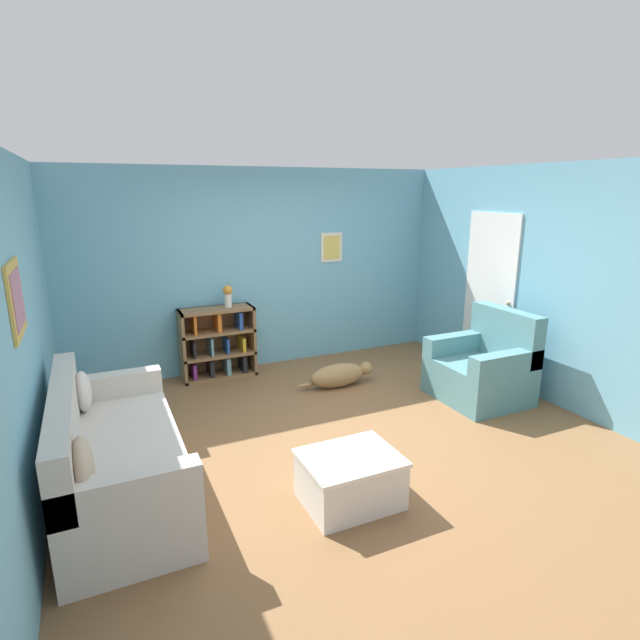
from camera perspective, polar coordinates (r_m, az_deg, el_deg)
ground_plane at (r=5.05m, az=1.95°, el=-12.67°), size 14.00×14.00×0.00m
wall_back at (r=6.65m, az=-6.72°, el=5.77°), size 5.60×0.13×2.60m
wall_left at (r=4.16m, az=-31.09°, el=-1.66°), size 0.13×5.00×2.60m
wall_right at (r=6.18m, az=23.66°, el=3.88°), size 0.16×5.00×2.60m
couch at (r=4.24m, az=-22.52°, el=-14.42°), size 0.87×1.98×0.92m
bookshelf at (r=6.46m, az=-11.61°, el=-2.63°), size 0.92×0.35×0.89m
recliner_chair at (r=5.98m, az=18.17°, el=-5.24°), size 0.88×0.95×1.02m
coffee_table at (r=3.97m, az=3.46°, el=-17.52°), size 0.72×0.58×0.39m
dog at (r=6.08m, az=2.25°, el=-6.29°), size 0.98×0.26×0.29m
vase at (r=6.32m, az=-10.50°, el=2.85°), size 0.12×0.12×0.28m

